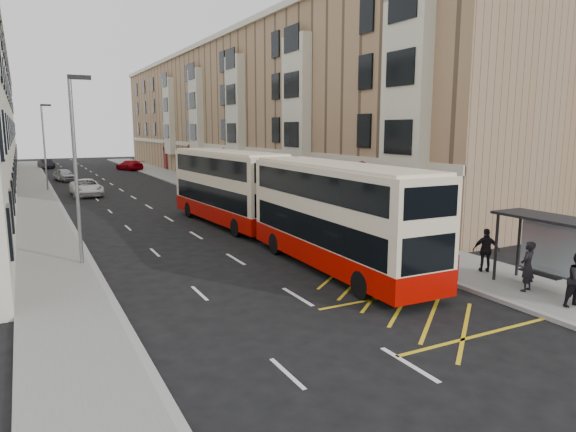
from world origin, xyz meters
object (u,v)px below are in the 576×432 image
car_silver (65,175)px  car_red (130,165)px  street_lamp_near (76,160)px  street_lamp_far (45,142)px  pedestrian_far (486,250)px  double_decker_front (337,217)px  pedestrian_near (527,266)px  car_dark (46,164)px  white_van (86,187)px  bus_shelter (566,239)px  double_decker_rear (228,187)px

car_silver → car_red: size_ratio=0.84×
street_lamp_near → car_silver: street_lamp_near is taller
street_lamp_far → street_lamp_near: bearing=-90.0°
pedestrian_far → double_decker_front: bearing=1.9°
pedestrian_near → car_red: (-2.25, 63.36, -0.34)m
street_lamp_far → pedestrian_far: (14.51, -39.13, -3.59)m
double_decker_front → car_dark: (-8.35, 66.48, -1.61)m
double_decker_front → pedestrian_far: (5.01, -3.49, -1.26)m
double_decker_front → pedestrian_near: 7.46m
white_van → car_silver: bearing=92.4°
bus_shelter → car_red: bearing=92.8°
street_lamp_near → street_lamp_far: same height
double_decker_rear → pedestrian_far: double_decker_rear is taller
white_van → car_dark: (-1.73, 35.76, -0.05)m
street_lamp_far → pedestrian_far: street_lamp_far is taller
street_lamp_far → car_silver: 10.48m
street_lamp_near → white_van: bearing=83.5°
street_lamp_near → pedestrian_near: (13.80, -11.62, -3.57)m
white_van → car_red: 28.05m
double_decker_front → pedestrian_far: bearing=-33.6°
bus_shelter → pedestrian_far: bus_shelter is taller
car_silver → car_red: car_red is taller
car_silver → bus_shelter: bearing=-89.0°
car_dark → pedestrian_near: bearing=-92.3°
double_decker_front → pedestrian_near: size_ratio=6.22×
street_lamp_far → white_van: street_lamp_far is taller
double_decker_front → white_van: bearing=103.4°
bus_shelter → car_silver: bus_shelter is taller
bus_shelter → white_van: bearing=107.5°
street_lamp_far → pedestrian_far: size_ratio=4.45×
car_dark → car_red: (10.40, -9.09, 0.03)m
white_van → street_lamp_near: bearing=-97.0°
white_van → car_red: bearing=71.6°
street_lamp_near → street_lamp_far: size_ratio=1.00×
pedestrian_near → car_silver: size_ratio=0.44×
white_van → street_lamp_far: bearing=119.9°
car_dark → car_silver: bearing=-99.4°
bus_shelter → car_dark: bearing=100.5°
double_decker_rear → car_silver: double_decker_rear is taller
double_decker_rear → pedestrian_far: size_ratio=6.48×
bus_shelter → white_van: (-11.82, 37.47, -1.40)m
street_lamp_far → white_van: size_ratio=1.50×
pedestrian_near → white_van: pedestrian_near is taller
double_decker_front → car_red: 57.45m
double_decker_front → double_decker_rear: double_decker_rear is taller
car_dark → street_lamp_far: bearing=-104.3°
street_lamp_near → white_van: size_ratio=1.50×
street_lamp_near → pedestrian_far: bearing=-32.2°
street_lamp_near → car_red: bearing=77.4°
double_decker_front → car_silver: 45.74m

